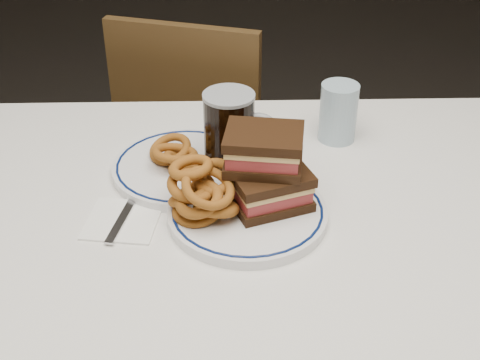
{
  "coord_description": "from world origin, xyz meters",
  "views": [
    {
      "loc": [
        0.06,
        -0.89,
        1.42
      ],
      "look_at": [
        0.08,
        -0.01,
        0.83
      ],
      "focal_mm": 50.0,
      "sensor_mm": 36.0,
      "label": 1
    }
  ],
  "objects_px": {
    "reuben_sandwich": "(267,169)",
    "far_plate": "(184,167)",
    "main_plate": "(247,213)",
    "beer_mug": "(231,132)",
    "chair_far": "(200,143)"
  },
  "relations": [
    {
      "from": "chair_far",
      "to": "main_plate",
      "type": "xyz_separation_m",
      "value": [
        0.11,
        -0.74,
        0.3
      ]
    },
    {
      "from": "main_plate",
      "to": "far_plate",
      "type": "height_order",
      "value": "same"
    },
    {
      "from": "reuben_sandwich",
      "to": "beer_mug",
      "type": "xyz_separation_m",
      "value": [
        -0.06,
        0.13,
        -0.0
      ]
    },
    {
      "from": "chair_far",
      "to": "main_plate",
      "type": "distance_m",
      "value": 0.8
    },
    {
      "from": "chair_far",
      "to": "reuben_sandwich",
      "type": "relative_size",
      "value": 5.52
    },
    {
      "from": "main_plate",
      "to": "far_plate",
      "type": "distance_m",
      "value": 0.18
    },
    {
      "from": "main_plate",
      "to": "beer_mug",
      "type": "xyz_separation_m",
      "value": [
        -0.02,
        0.15,
        0.07
      ]
    },
    {
      "from": "reuben_sandwich",
      "to": "far_plate",
      "type": "bearing_deg",
      "value": 139.93
    },
    {
      "from": "far_plate",
      "to": "beer_mug",
      "type": "bearing_deg",
      "value": 4.83
    },
    {
      "from": "main_plate",
      "to": "far_plate",
      "type": "xyz_separation_m",
      "value": [
        -0.11,
        0.14,
        -0.0
      ]
    },
    {
      "from": "reuben_sandwich",
      "to": "far_plate",
      "type": "xyz_separation_m",
      "value": [
        -0.14,
        0.12,
        -0.07
      ]
    },
    {
      "from": "reuben_sandwich",
      "to": "beer_mug",
      "type": "bearing_deg",
      "value": 113.84
    },
    {
      "from": "reuben_sandwich",
      "to": "far_plate",
      "type": "relative_size",
      "value": 0.59
    },
    {
      "from": "main_plate",
      "to": "chair_far",
      "type": "bearing_deg",
      "value": 98.21
    },
    {
      "from": "main_plate",
      "to": "reuben_sandwich",
      "type": "bearing_deg",
      "value": 35.36
    }
  ]
}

